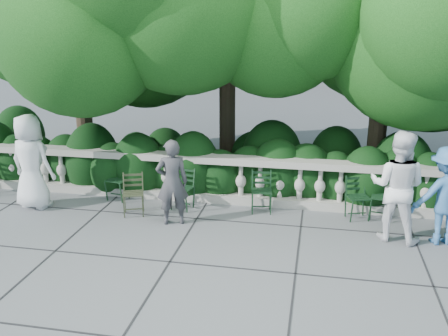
% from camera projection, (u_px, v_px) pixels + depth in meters
% --- Properties ---
extents(ground, '(90.00, 90.00, 0.00)m').
position_uv_depth(ground, '(213.00, 238.00, 8.83)').
color(ground, '#595B62').
rests_on(ground, ground).
extents(balustrade, '(12.00, 0.44, 1.00)m').
position_uv_depth(balustrade, '(231.00, 180.00, 10.38)').
color(balustrade, '#9E998E').
rests_on(balustrade, ground).
extents(shrub_hedge, '(15.00, 2.60, 1.70)m').
position_uv_depth(shrub_hedge, '(240.00, 184.00, 11.65)').
color(shrub_hedge, black).
rests_on(shrub_hedge, ground).
extents(tree_canopy, '(15.04, 6.52, 6.78)m').
position_uv_depth(tree_canopy, '(276.00, 6.00, 10.53)').
color(tree_canopy, '#3F3023').
rests_on(tree_canopy, ground).
extents(chair_b, '(0.51, 0.55, 0.84)m').
position_uv_depth(chair_b, '(115.00, 202.00, 10.54)').
color(chair_b, black).
rests_on(chair_b, ground).
extents(chair_c, '(0.51, 0.54, 0.84)m').
position_uv_depth(chair_c, '(261.00, 215.00, 9.87)').
color(chair_c, black).
rests_on(chair_c, ground).
extents(chair_d, '(0.53, 0.56, 0.84)m').
position_uv_depth(chair_d, '(179.00, 211.00, 10.05)').
color(chair_d, black).
rests_on(chair_d, ground).
extents(chair_e, '(0.53, 0.56, 0.84)m').
position_uv_depth(chair_e, '(379.00, 221.00, 9.55)').
color(chair_e, black).
rests_on(chair_e, ground).
extents(chair_f, '(0.57, 0.59, 0.84)m').
position_uv_depth(chair_f, '(359.00, 222.00, 9.53)').
color(chair_f, black).
rests_on(chair_f, ground).
extents(chair_weathered, '(0.57, 0.59, 0.84)m').
position_uv_depth(chair_weathered, '(134.00, 217.00, 9.73)').
color(chair_weathered, black).
rests_on(chair_weathered, ground).
extents(person_businessman, '(1.04, 0.78, 1.93)m').
position_uv_depth(person_businessman, '(31.00, 162.00, 9.99)').
color(person_businessman, white).
rests_on(person_businessman, ground).
extents(person_woman_grey, '(0.70, 0.57, 1.64)m').
position_uv_depth(person_woman_grey, '(172.00, 182.00, 9.24)').
color(person_woman_grey, '#3E3E43').
rests_on(person_woman_grey, ground).
extents(person_casual_man, '(1.13, 1.00, 1.95)m').
position_uv_depth(person_casual_man, '(397.00, 186.00, 8.55)').
color(person_casual_man, white).
rests_on(person_casual_man, ground).
extents(person_older_blue, '(1.23, 0.88, 1.72)m').
position_uv_depth(person_older_blue, '(446.00, 196.00, 8.43)').
color(person_older_blue, teal).
rests_on(person_older_blue, ground).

